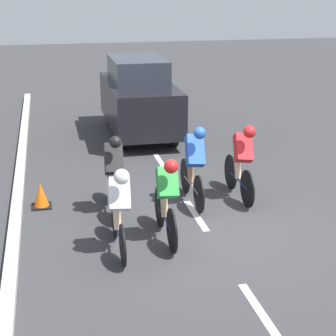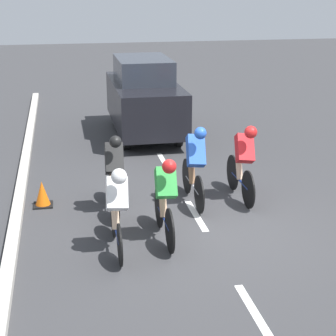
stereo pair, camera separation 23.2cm
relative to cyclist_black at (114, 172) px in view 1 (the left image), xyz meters
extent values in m
plane|color=#38383A|center=(-1.43, 0.91, -0.79)|extent=(60.00, 60.00, 0.00)
cube|color=white|center=(-1.43, 3.66, -0.79)|extent=(0.12, 1.40, 0.01)
cube|color=white|center=(-1.43, 0.46, -0.79)|extent=(0.12, 1.40, 0.01)
cube|color=white|center=(-1.43, -2.74, -0.79)|extent=(0.12, 1.40, 0.01)
cube|color=#B7B2A8|center=(1.77, 0.46, -0.72)|extent=(0.20, 23.42, 0.14)
cylinder|color=black|center=(0.01, -0.57, -0.44)|extent=(0.03, 0.70, 0.70)
cylinder|color=black|center=(0.01, 0.42, -0.44)|extent=(0.03, 0.70, 0.70)
cylinder|color=black|center=(0.01, -0.08, -0.44)|extent=(0.04, 1.00, 0.04)
cylinder|color=black|center=(0.01, -0.25, -0.23)|extent=(0.04, 0.04, 0.42)
cylinder|color=green|center=(0.01, -0.13, -0.34)|extent=(0.07, 0.07, 0.16)
cylinder|color=tan|center=(0.01, -0.15, -0.26)|extent=(0.12, 0.23, 0.36)
cube|color=black|center=(0.00, 0.02, 0.26)|extent=(0.34, 0.48, 0.58)
sphere|color=black|center=(-0.02, 0.24, 0.63)|extent=(0.21, 0.21, 0.21)
cylinder|color=black|center=(-0.68, 0.78, -0.43)|extent=(0.03, 0.72, 0.72)
cylinder|color=black|center=(-0.68, 1.77, -0.43)|extent=(0.03, 0.72, 0.72)
cylinder|color=navy|center=(-0.68, 1.28, -0.43)|extent=(0.04, 0.99, 0.04)
cylinder|color=navy|center=(-0.68, 1.10, -0.22)|extent=(0.04, 0.04, 0.42)
cylinder|color=white|center=(-0.68, 1.23, -0.33)|extent=(0.07, 0.07, 0.16)
cylinder|color=#DBAD84|center=(-0.68, 1.20, -0.25)|extent=(0.12, 0.23, 0.36)
cube|color=green|center=(-0.69, 1.38, 0.23)|extent=(0.34, 0.44, 0.53)
sphere|color=red|center=(-0.70, 1.60, 0.57)|extent=(0.23, 0.23, 0.23)
cylinder|color=black|center=(-2.47, -0.73, -0.43)|extent=(0.03, 0.72, 0.72)
cylinder|color=black|center=(-2.47, 0.27, -0.43)|extent=(0.03, 0.72, 0.72)
cylinder|color=navy|center=(-2.47, -0.23, -0.43)|extent=(0.04, 0.99, 0.04)
cylinder|color=navy|center=(-2.47, -0.40, -0.22)|extent=(0.04, 0.04, 0.42)
cylinder|color=white|center=(-2.47, -0.28, -0.33)|extent=(0.07, 0.07, 0.16)
cylinder|color=beige|center=(-2.47, -0.31, -0.25)|extent=(0.12, 0.23, 0.36)
cube|color=red|center=(-2.50, -0.13, 0.26)|extent=(0.38, 0.47, 0.59)
sphere|color=red|center=(-2.53, 0.09, 0.63)|extent=(0.24, 0.24, 0.24)
cylinder|color=black|center=(0.13, 1.03, -0.46)|extent=(0.03, 0.65, 0.65)
cylinder|color=black|center=(0.13, 2.04, -0.46)|extent=(0.03, 0.65, 0.65)
cylinder|color=navy|center=(0.13, 1.53, -0.46)|extent=(0.04, 1.01, 0.04)
cylinder|color=navy|center=(0.13, 1.36, -0.25)|extent=(0.04, 0.04, 0.42)
cylinder|color=white|center=(0.13, 1.48, -0.36)|extent=(0.07, 0.07, 0.16)
cylinder|color=beige|center=(0.13, 1.46, -0.28)|extent=(0.12, 0.23, 0.36)
cube|color=white|center=(0.12, 1.63, 0.20)|extent=(0.36, 0.45, 0.54)
sphere|color=white|center=(0.10, 1.85, 0.56)|extent=(0.24, 0.24, 0.24)
cylinder|color=black|center=(-1.51, -0.71, -0.44)|extent=(0.03, 0.70, 0.70)
cylinder|color=black|center=(-1.51, 0.33, -0.44)|extent=(0.03, 0.70, 0.70)
cylinder|color=#B7B7BC|center=(-1.51, -0.19, -0.44)|extent=(0.04, 1.04, 0.04)
cylinder|color=#B7B7BC|center=(-1.51, -0.37, -0.23)|extent=(0.04, 0.04, 0.42)
cylinder|color=yellow|center=(-1.51, -0.24, -0.34)|extent=(0.07, 0.07, 0.16)
cylinder|color=#9E704C|center=(-1.51, -0.27, -0.26)|extent=(0.12, 0.23, 0.36)
cube|color=blue|center=(-1.54, -0.09, 0.28)|extent=(0.37, 0.50, 0.62)
sphere|color=blue|center=(-1.56, 0.13, 0.67)|extent=(0.23, 0.23, 0.23)
cylinder|color=black|center=(-2.03, -3.99, -0.47)|extent=(0.14, 0.64, 0.64)
cylinder|color=black|center=(-0.67, -3.99, -0.47)|extent=(0.14, 0.64, 0.64)
cylinder|color=black|center=(-2.03, -6.50, -0.47)|extent=(0.14, 0.64, 0.64)
cylinder|color=black|center=(-0.67, -6.50, -0.47)|extent=(0.14, 0.64, 0.64)
cube|color=black|center=(-1.35, -5.25, 0.10)|extent=(1.70, 4.05, 1.14)
cube|color=#2D333D|center=(-1.35, -5.45, 0.99)|extent=(1.39, 2.22, 0.63)
cube|color=black|center=(1.32, -0.55, -0.77)|extent=(0.36, 0.36, 0.03)
cone|color=orange|center=(1.32, -0.55, -0.53)|extent=(0.28, 0.28, 0.46)
camera|label=1|loc=(1.08, 9.55, 3.30)|focal=60.00mm
camera|label=2|loc=(0.85, 9.60, 3.30)|focal=60.00mm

